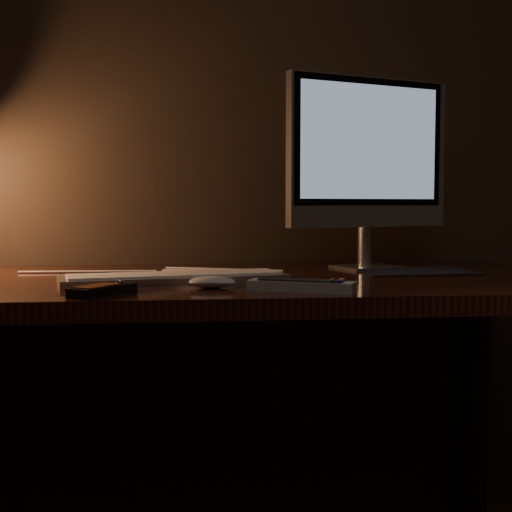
{
  "coord_description": "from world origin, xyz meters",
  "views": [
    {
      "loc": [
        -0.12,
        0.22,
        0.92
      ],
      "look_at": [
        0.06,
        1.73,
        0.81
      ],
      "focal_mm": 50.0,
      "sensor_mm": 36.0,
      "label": 1
    }
  ],
  "objects": [
    {
      "name": "keyboard",
      "position": [
        -0.12,
        1.78,
        0.76
      ],
      "size": [
        0.51,
        0.23,
        0.02
      ],
      "primitive_type": "cube",
      "rotation": [
        0.0,
        0.0,
        0.2
      ],
      "color": "silver",
      "rests_on": "desk"
    },
    {
      "name": "papers",
      "position": [
        -0.09,
        1.96,
        0.75
      ],
      "size": [
        0.15,
        0.11,
        0.01
      ],
      "primitive_type": "cube",
      "rotation": [
        0.0,
        0.0,
        0.12
      ],
      "color": "white",
      "rests_on": "desk"
    },
    {
      "name": "tv_remote",
      "position": [
        0.13,
        1.57,
        0.76
      ],
      "size": [
        0.21,
        0.13,
        0.03
      ],
      "rotation": [
        0.0,
        0.0,
        -0.43
      ],
      "color": "#9C9FA2",
      "rests_on": "desk"
    },
    {
      "name": "monitor",
      "position": [
        0.39,
        2.04,
        1.04
      ],
      "size": [
        0.46,
        0.18,
        0.5
      ],
      "rotation": [
        0.0,
        0.0,
        0.33
      ],
      "color": "silver",
      "rests_on": "desk"
    },
    {
      "name": "mousepad",
      "position": [
        0.47,
        1.95,
        0.75
      ],
      "size": [
        0.29,
        0.24,
        0.0
      ],
      "primitive_type": "cube",
      "rotation": [
        0.0,
        0.0,
        0.04
      ],
      "color": "black",
      "rests_on": "desk"
    },
    {
      "name": "media_remote",
      "position": [
        -0.25,
        1.57,
        0.76
      ],
      "size": [
        0.12,
        0.15,
        0.03
      ],
      "rotation": [
        0.0,
        0.0,
        0.96
      ],
      "color": "black",
      "rests_on": "desk"
    },
    {
      "name": "cable",
      "position": [
        -0.16,
        2.0,
        0.75
      ],
      "size": [
        0.63,
        0.16,
        0.01
      ],
      "primitive_type": "cylinder",
      "rotation": [
        0.0,
        1.57,
        -0.24
      ],
      "color": "white",
      "rests_on": "desk"
    },
    {
      "name": "desk",
      "position": [
        0.0,
        1.93,
        0.62
      ],
      "size": [
        1.6,
        0.75,
        0.75
      ],
      "color": "#32130B",
      "rests_on": "ground"
    },
    {
      "name": "mouse",
      "position": [
        -0.04,
        1.65,
        0.76
      ],
      "size": [
        0.1,
        0.06,
        0.02
      ],
      "primitive_type": "ellipsoid",
      "rotation": [
        0.0,
        0.0,
        -0.11
      ],
      "color": "white",
      "rests_on": "desk"
    }
  ]
}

